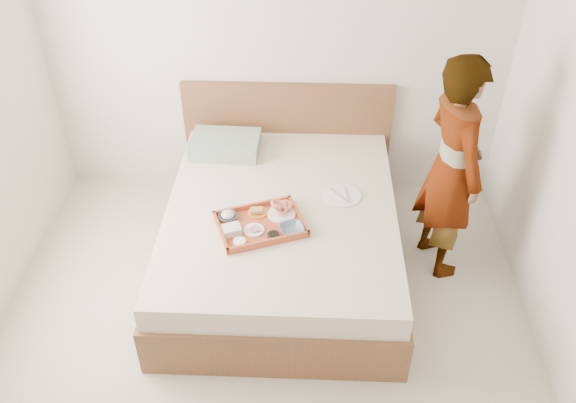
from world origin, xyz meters
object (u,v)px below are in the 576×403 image
(dinner_plate, at_px, (342,196))
(person, at_px, (452,169))
(bed, at_px, (282,236))
(tray, at_px, (260,224))

(dinner_plate, relative_size, person, 0.16)
(dinner_plate, bearing_deg, bed, -163.12)
(dinner_plate, distance_m, person, 0.75)
(tray, relative_size, person, 0.34)
(bed, relative_size, dinner_plate, 7.71)
(bed, relative_size, person, 1.24)
(tray, bearing_deg, bed, 39.66)
(tray, distance_m, person, 1.31)
(bed, xyz_separation_m, tray, (-0.12, -0.22, 0.29))
(dinner_plate, height_order, person, person)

